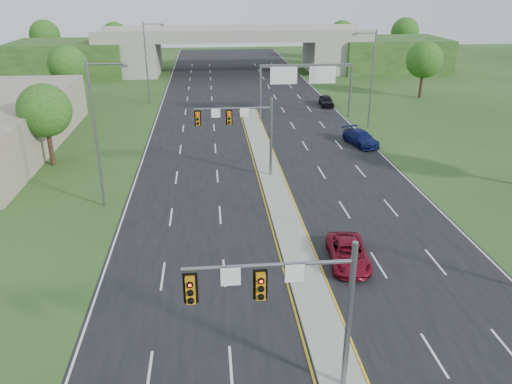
{
  "coord_description": "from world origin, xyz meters",
  "views": [
    {
      "loc": [
        -5.26,
        -15.89,
        15.94
      ],
      "look_at": [
        -2.32,
        14.54,
        3.0
      ],
      "focal_mm": 35.0,
      "sensor_mm": 36.0,
      "label": 1
    }
  ],
  "objects_px": {
    "signal_mast_near": "(294,298)",
    "car_far_a": "(348,253)",
    "sign_gantry": "(305,76)",
    "car_far_c": "(326,101)",
    "overpass": "(235,53)",
    "signal_mast_far": "(245,125)",
    "car_far_b": "(361,138)"
  },
  "relations": [
    {
      "from": "signal_mast_near",
      "to": "car_far_b",
      "type": "xyz_separation_m",
      "value": [
        12.83,
        33.32,
        -3.96
      ]
    },
    {
      "from": "car_far_b",
      "to": "car_far_a",
      "type": "bearing_deg",
      "value": -122.52
    },
    {
      "from": "sign_gantry",
      "to": "car_far_a",
      "type": "height_order",
      "value": "sign_gantry"
    },
    {
      "from": "signal_mast_far",
      "to": "car_far_a",
      "type": "xyz_separation_m",
      "value": [
        5.15,
        -15.04,
        -4.03
      ]
    },
    {
      "from": "signal_mast_near",
      "to": "car_far_c",
      "type": "distance_m",
      "value": 53.1
    },
    {
      "from": "signal_mast_far",
      "to": "car_far_c",
      "type": "distance_m",
      "value": 29.69
    },
    {
      "from": "sign_gantry",
      "to": "car_far_c",
      "type": "distance_m",
      "value": 8.84
    },
    {
      "from": "car_far_a",
      "to": "car_far_c",
      "type": "bearing_deg",
      "value": 84.67
    },
    {
      "from": "car_far_a",
      "to": "car_far_c",
      "type": "xyz_separation_m",
      "value": [
        8.12,
        41.31,
        0.04
      ]
    },
    {
      "from": "sign_gantry",
      "to": "car_far_b",
      "type": "distance_m",
      "value": 13.09
    },
    {
      "from": "signal_mast_far",
      "to": "car_far_a",
      "type": "height_order",
      "value": "signal_mast_far"
    },
    {
      "from": "signal_mast_far",
      "to": "car_far_b",
      "type": "bearing_deg",
      "value": 32.98
    },
    {
      "from": "signal_mast_near",
      "to": "car_far_a",
      "type": "height_order",
      "value": "signal_mast_near"
    },
    {
      "from": "car_far_a",
      "to": "car_far_c",
      "type": "height_order",
      "value": "car_far_c"
    },
    {
      "from": "signal_mast_far",
      "to": "car_far_c",
      "type": "height_order",
      "value": "signal_mast_far"
    },
    {
      "from": "overpass",
      "to": "car_far_c",
      "type": "xyz_separation_m",
      "value": [
        11.0,
        -28.81,
        -2.82
      ]
    },
    {
      "from": "car_far_b",
      "to": "signal_mast_near",
      "type": "bearing_deg",
      "value": -125.37
    },
    {
      "from": "overpass",
      "to": "car_far_b",
      "type": "xyz_separation_m",
      "value": [
        10.56,
        -46.75,
        -2.79
      ]
    },
    {
      "from": "signal_mast_far",
      "to": "sign_gantry",
      "type": "height_order",
      "value": "signal_mast_far"
    },
    {
      "from": "overpass",
      "to": "sign_gantry",
      "type": "bearing_deg",
      "value": -79.21
    },
    {
      "from": "overpass",
      "to": "car_far_c",
      "type": "distance_m",
      "value": 30.97
    },
    {
      "from": "signal_mast_near",
      "to": "signal_mast_far",
      "type": "distance_m",
      "value": 25.0
    },
    {
      "from": "signal_mast_near",
      "to": "car_far_a",
      "type": "distance_m",
      "value": 11.91
    },
    {
      "from": "signal_mast_near",
      "to": "overpass",
      "type": "xyz_separation_m",
      "value": [
        2.26,
        80.07,
        -1.17
      ]
    },
    {
      "from": "signal_mast_far",
      "to": "car_far_c",
      "type": "relative_size",
      "value": 1.66
    },
    {
      "from": "signal_mast_far",
      "to": "car_far_b",
      "type": "relative_size",
      "value": 1.36
    },
    {
      "from": "overpass",
      "to": "signal_mast_far",
      "type": "bearing_deg",
      "value": -92.35
    },
    {
      "from": "signal_mast_far",
      "to": "car_far_c",
      "type": "xyz_separation_m",
      "value": [
        13.26,
        26.26,
        -3.99
      ]
    },
    {
      "from": "signal_mast_far",
      "to": "sign_gantry",
      "type": "distance_m",
      "value": 21.91
    },
    {
      "from": "car_far_c",
      "to": "signal_mast_far",
      "type": "bearing_deg",
      "value": -113.59
    },
    {
      "from": "car_far_c",
      "to": "car_far_b",
      "type": "bearing_deg",
      "value": -88.19
    },
    {
      "from": "overpass",
      "to": "car_far_a",
      "type": "bearing_deg",
      "value": -87.65
    }
  ]
}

